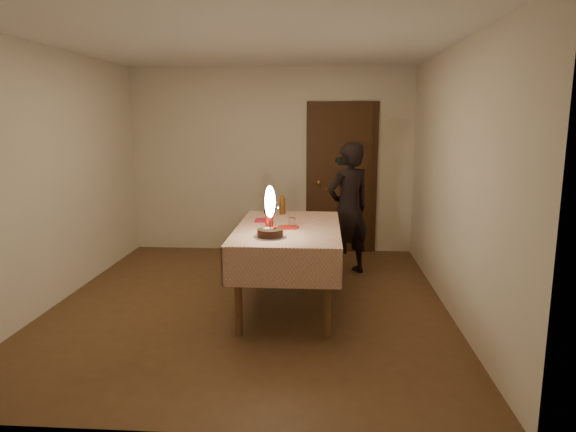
% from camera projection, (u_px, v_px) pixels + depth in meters
% --- Properties ---
extents(ground, '(4.00, 4.50, 0.01)m').
position_uv_depth(ground, '(250.00, 303.00, 5.34)').
color(ground, brown).
rests_on(ground, ground).
extents(room_shell, '(4.04, 4.54, 2.62)m').
position_uv_depth(room_shell, '(253.00, 143.00, 5.10)').
color(room_shell, silver).
rests_on(room_shell, ground).
extents(dining_table, '(1.02, 1.72, 0.83)m').
position_uv_depth(dining_table, '(288.00, 237.00, 5.12)').
color(dining_table, brown).
rests_on(dining_table, ground).
extents(birthday_cake, '(0.29, 0.29, 0.47)m').
position_uv_depth(birthday_cake, '(270.00, 222.00, 4.61)').
color(birthday_cake, white).
rests_on(birthday_cake, dining_table).
extents(red_plate, '(0.22, 0.22, 0.01)m').
position_uv_depth(red_plate, '(288.00, 227.00, 5.05)').
color(red_plate, red).
rests_on(red_plate, dining_table).
extents(red_cup, '(0.08, 0.08, 0.10)m').
position_uv_depth(red_cup, '(269.00, 221.00, 5.13)').
color(red_cup, red).
rests_on(red_cup, dining_table).
extents(clear_cup, '(0.07, 0.07, 0.09)m').
position_uv_depth(clear_cup, '(292.00, 222.00, 5.09)').
color(clear_cup, silver).
rests_on(clear_cup, dining_table).
extents(napkin_stack, '(0.15, 0.15, 0.02)m').
position_uv_depth(napkin_stack, '(263.00, 220.00, 5.36)').
color(napkin_stack, '#A81323').
rests_on(napkin_stack, dining_table).
extents(cola_bottle, '(0.10, 0.10, 0.32)m').
position_uv_depth(cola_bottle, '(268.00, 200.00, 5.77)').
color(cola_bottle, black).
rests_on(cola_bottle, dining_table).
extents(amber_bottle_left, '(0.06, 0.06, 0.25)m').
position_uv_depth(amber_bottle_left, '(282.00, 204.00, 5.73)').
color(amber_bottle_left, '#5D3410').
rests_on(amber_bottle_left, dining_table).
extents(photographer, '(0.71, 0.65, 1.62)m').
position_uv_depth(photographer, '(348.00, 209.00, 6.23)').
color(photographer, black).
rests_on(photographer, ground).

